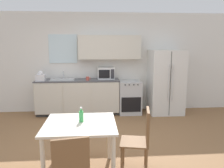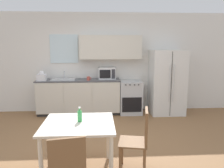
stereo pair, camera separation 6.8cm
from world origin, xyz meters
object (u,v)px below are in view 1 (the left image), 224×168
at_px(microwave, 106,73).
at_px(dining_table, 80,130).
at_px(refrigerator, 166,82).
at_px(dining_chair_side, 141,136).
at_px(coffee_mug, 88,78).
at_px(drink_bottle, 81,116).
at_px(oven_range, 129,97).

bearing_deg(microwave, dining_table, -99.80).
height_order(refrigerator, dining_chair_side, refrigerator).
distance_m(coffee_mug, drink_bottle, 2.67).
bearing_deg(oven_range, dining_table, -111.91).
height_order(refrigerator, microwave, refrigerator).
bearing_deg(dining_table, refrigerator, 52.70).
distance_m(oven_range, refrigerator, 1.06).
distance_m(dining_chair_side, drink_bottle, 0.91).
relative_size(refrigerator, microwave, 3.78).
distance_m(microwave, dining_table, 3.01).
bearing_deg(microwave, drink_bottle, -99.66).
bearing_deg(oven_range, dining_chair_side, -95.45).
bearing_deg(oven_range, drink_bottle, -111.98).
xyz_separation_m(refrigerator, microwave, (-1.60, 0.17, 0.23)).
bearing_deg(oven_range, refrigerator, -3.32).
relative_size(refrigerator, drink_bottle, 8.12).
bearing_deg(dining_chair_side, coffee_mug, 28.44).
height_order(microwave, coffee_mug, microwave).
relative_size(coffee_mug, drink_bottle, 0.55).
xyz_separation_m(microwave, dining_chair_side, (0.36, -2.93, -0.55)).
height_order(oven_range, refrigerator, refrigerator).
xyz_separation_m(dining_chair_side, drink_bottle, (-0.85, 0.05, 0.30)).
distance_m(oven_range, microwave, 0.91).
height_order(coffee_mug, drink_bottle, coffee_mug).
bearing_deg(dining_chair_side, dining_table, 101.26).
height_order(oven_range, coffee_mug, coffee_mug).
xyz_separation_m(microwave, drink_bottle, (-0.49, -2.89, -0.24)).
bearing_deg(microwave, dining_chair_side, -83.00).
xyz_separation_m(refrigerator, drink_bottle, (-2.09, -2.72, -0.01)).
bearing_deg(dining_table, coffee_mug, 89.51).
height_order(oven_range, drink_bottle, drink_bottle).
bearing_deg(refrigerator, oven_range, 176.68).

